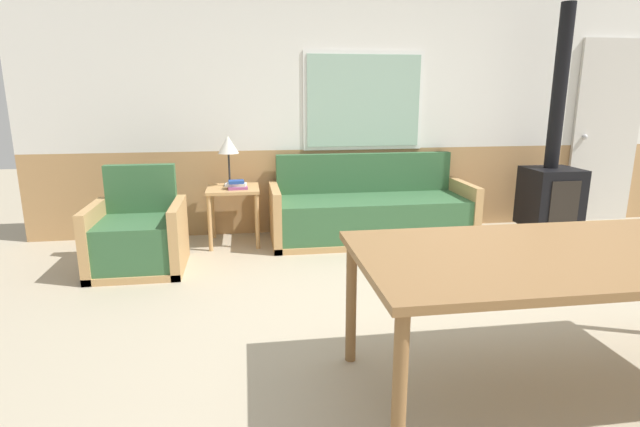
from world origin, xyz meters
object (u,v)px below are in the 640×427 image
object	(u,v)px
couch	(371,214)
armchair	(138,239)
table_lamp	(228,146)
wood_stove	(552,179)
side_table	(233,198)
dining_table	(574,262)

from	to	relation	value
couch	armchair	xyz separation A→B (m)	(-2.22, -0.58, 0.00)
couch	table_lamp	world-z (taller)	table_lamp
armchair	table_lamp	bearing A→B (deg)	29.15
armchair	wood_stove	xyz separation A→B (m)	(4.16, 0.46, 0.34)
couch	wood_stove	world-z (taller)	wood_stove
table_lamp	side_table	bearing A→B (deg)	-70.99
side_table	table_lamp	world-z (taller)	table_lamp
wood_stove	armchair	bearing A→B (deg)	-173.69
wood_stove	couch	bearing A→B (deg)	176.39
table_lamp	dining_table	world-z (taller)	table_lamp
dining_table	wood_stove	bearing A→B (deg)	58.71
table_lamp	dining_table	size ratio (longest dim) A/B	0.23
dining_table	wood_stove	world-z (taller)	wood_stove
side_table	wood_stove	world-z (taller)	wood_stove
table_lamp	wood_stove	size ratio (longest dim) A/B	0.21
table_lamp	dining_table	bearing A→B (deg)	-59.55
side_table	wood_stove	distance (m)	3.35
couch	side_table	bearing A→B (deg)	177.17
table_lamp	wood_stove	distance (m)	3.41
side_table	wood_stove	size ratio (longest dim) A/B	0.24
side_table	dining_table	xyz separation A→B (m)	(1.71, -2.88, 0.22)
dining_table	table_lamp	bearing A→B (deg)	120.45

